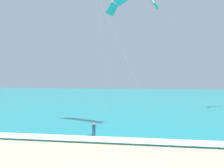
{
  "coord_description": "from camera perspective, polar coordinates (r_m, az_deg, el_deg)",
  "views": [
    {
      "loc": [
        2.98,
        -15.75,
        6.8
      ],
      "look_at": [
        -2.16,
        14.14,
        5.99
      ],
      "focal_mm": 41.96,
      "sensor_mm": 36.0,
      "label": 1
    }
  ],
  "objects": [
    {
      "name": "sea",
      "position": [
        86.2,
        7.76,
        -2.94
      ],
      "size": [
        200.0,
        120.0,
        0.2
      ],
      "primitive_type": "cube",
      "color": "teal",
      "rests_on": "ground"
    },
    {
      "name": "surf_foam",
      "position": [
        27.84,
        3.42,
        -12.14
      ],
      "size": [
        200.0,
        2.43,
        0.04
      ],
      "primitive_type": "cube",
      "color": "white",
      "rests_on": "sea"
    },
    {
      "name": "surfboard",
      "position": [
        30.06,
        -3.97,
        -11.5
      ],
      "size": [
        0.71,
        1.46,
        0.09
      ],
      "color": "yellow",
      "rests_on": "ground"
    },
    {
      "name": "kitesurfer",
      "position": [
        29.89,
        -3.97,
        -9.78
      ],
      "size": [
        0.59,
        0.59,
        1.69
      ],
      "color": "#143347",
      "rests_on": "ground"
    },
    {
      "name": "kite_primary",
      "position": [
        38.15,
        4.39,
        17.78
      ],
      "size": [
        7.64,
        9.66,
        17.48
      ],
      "color": "teal"
    }
  ]
}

